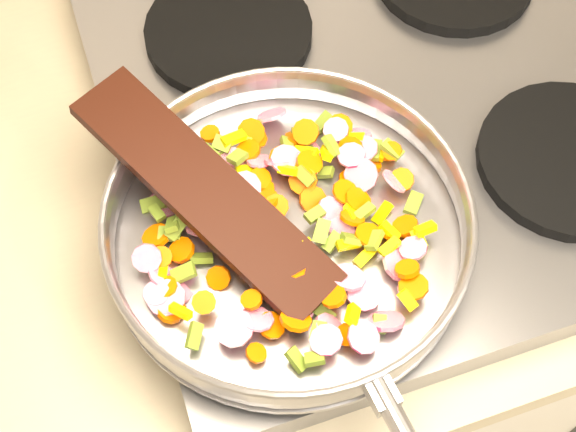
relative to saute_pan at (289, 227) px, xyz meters
name	(u,v)px	position (x,y,z in m)	size (l,w,h in m)	color
cooktop	(388,108)	(0.16, 0.14, -0.06)	(0.60, 0.60, 0.04)	#939399
grate_fl	(313,237)	(0.02, 0.00, -0.04)	(0.19, 0.19, 0.02)	black
grate_fr	(570,159)	(0.30, 0.00, -0.04)	(0.19, 0.19, 0.02)	black
grate_bl	(229,31)	(0.02, 0.28, -0.04)	(0.19, 0.19, 0.02)	black
saute_pan	(289,227)	(0.00, 0.00, 0.00)	(0.37, 0.55, 0.05)	#9E9EA5
vegetable_heap	(288,220)	(0.00, 0.01, -0.01)	(0.29, 0.29, 0.05)	#F05D00
wooden_spatula	(205,192)	(-0.06, 0.05, 0.02)	(0.29, 0.07, 0.01)	black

